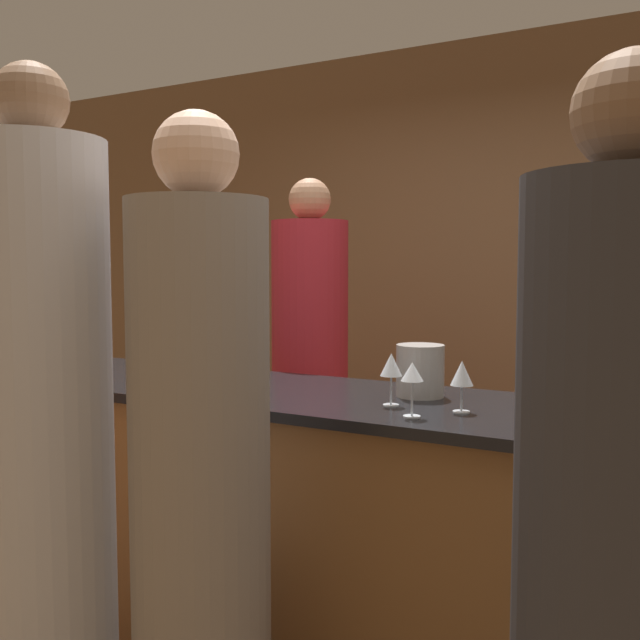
{
  "coord_description": "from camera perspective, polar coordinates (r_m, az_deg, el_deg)",
  "views": [
    {
      "loc": [
        0.99,
        -2.17,
        1.47
      ],
      "look_at": [
        -0.27,
        0.1,
        1.27
      ],
      "focal_mm": 40.0,
      "sensor_mm": 36.0,
      "label": 1
    }
  ],
  "objects": [
    {
      "name": "wine_glass_2",
      "position": [
        2.13,
        7.39,
        -4.33
      ],
      "size": [
        0.07,
        0.07,
        0.17
      ],
      "color": "silver",
      "rests_on": "bar_counter"
    },
    {
      "name": "wine_glass_0",
      "position": [
        3.09,
        -21.52,
        -1.84
      ],
      "size": [
        0.08,
        0.08,
        0.17
      ],
      "color": "silver",
      "rests_on": "bar_counter"
    },
    {
      "name": "wine_glass_6",
      "position": [
        3.09,
        -18.01,
        -2.12
      ],
      "size": [
        0.07,
        0.07,
        0.15
      ],
      "color": "silver",
      "rests_on": "bar_counter"
    },
    {
      "name": "guest_2",
      "position": [
        1.48,
        22.68,
        -20.81
      ],
      "size": [
        0.37,
        0.37,
        1.84
      ],
      "color": "#2D2D33",
      "rests_on": "ground_plane"
    },
    {
      "name": "bartender",
      "position": [
        3.41,
        -0.81,
        -5.73
      ],
      "size": [
        0.36,
        0.36,
        1.88
      ],
      "rotation": [
        0.0,
        0.0,
        3.14
      ],
      "color": "maroon",
      "rests_on": "ground_plane"
    },
    {
      "name": "wine_glass_1",
      "position": [
        2.22,
        11.28,
        -4.31
      ],
      "size": [
        0.07,
        0.07,
        0.16
      ],
      "color": "silver",
      "rests_on": "bar_counter"
    },
    {
      "name": "guest_1",
      "position": [
        1.99,
        -9.54,
        -13.33
      ],
      "size": [
        0.38,
        0.38,
        1.87
      ],
      "color": "gray",
      "rests_on": "ground_plane"
    },
    {
      "name": "guest_0",
      "position": [
        2.18,
        -21.39,
        -10.17
      ],
      "size": [
        0.4,
        0.4,
        2.02
      ],
      "color": "#B2B2B7",
      "rests_on": "ground_plane"
    },
    {
      "name": "wine_bottle_0",
      "position": [
        1.93,
        22.51,
        -6.04
      ],
      "size": [
        0.07,
        0.07,
        0.29
      ],
      "color": "#19381E",
      "rests_on": "bar_counter"
    },
    {
      "name": "wine_glass_5",
      "position": [
        2.78,
        -17.6,
        -2.67
      ],
      "size": [
        0.07,
        0.07,
        0.16
      ],
      "color": "silver",
      "rests_on": "bar_counter"
    },
    {
      "name": "bar_counter",
      "position": [
        2.57,
        4.46,
        -17.51
      ],
      "size": [
        3.15,
        0.71,
        1.02
      ],
      "color": "brown",
      "rests_on": "ground_plane"
    },
    {
      "name": "back_wall",
      "position": [
        4.3,
        15.85,
        3.26
      ],
      "size": [
        8.0,
        0.08,
        2.8
      ],
      "color": "brown",
      "rests_on": "ground_plane"
    },
    {
      "name": "ice_bucket",
      "position": [
        2.47,
        8.02,
        -4.03
      ],
      "size": [
        0.16,
        0.16,
        0.18
      ],
      "color": "#9E9993",
      "rests_on": "bar_counter"
    },
    {
      "name": "wine_glass_3",
      "position": [
        2.29,
        5.72,
        -3.7
      ],
      "size": [
        0.07,
        0.07,
        0.17
      ],
      "color": "silver",
      "rests_on": "bar_counter"
    }
  ]
}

